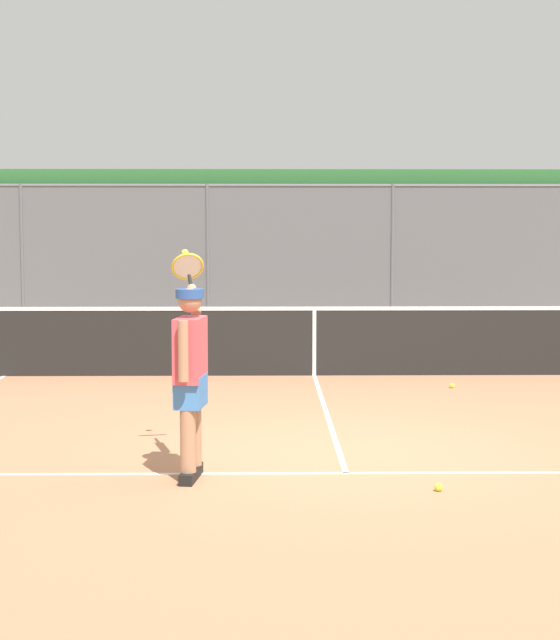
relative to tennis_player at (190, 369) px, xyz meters
The scene contains 7 objects.
ground_plane 1.86m from the tennis_player, 143.31° to the right, with size 60.00×60.00×0.00m, color #B27551.
court_line_markings 1.60m from the tennis_player, behind, with size 8.66×10.34×0.01m.
fence_backdrop 12.43m from the tennis_player, 96.02° to the right, with size 20.95×1.37×3.16m.
tennis_net 5.99m from the tennis_player, 102.57° to the right, with size 11.12×0.09×1.07m.
tennis_player is the anchor object (origin of this frame).
tennis_ball_near_net 5.65m from the tennis_player, 122.77° to the right, with size 0.07×0.07×0.07m, color #CCDB33.
tennis_ball_mid_court 2.22m from the tennis_player, 167.49° to the left, with size 0.07×0.07×0.07m, color #CCDB33.
Camera 1 is at (0.69, 9.43, 2.11)m, focal length 58.29 mm.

